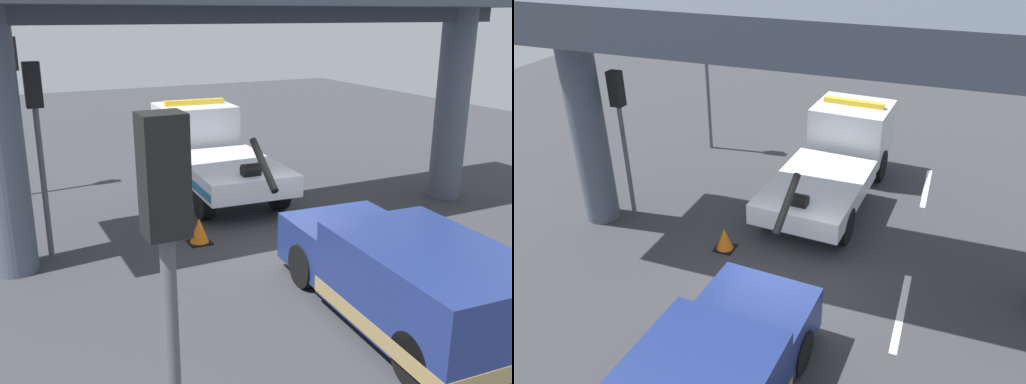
% 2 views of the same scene
% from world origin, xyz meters
% --- Properties ---
extents(ground_plane, '(60.00, 40.00, 0.10)m').
position_xyz_m(ground_plane, '(0.00, 0.00, -0.05)').
color(ground_plane, '#38383D').
extents(lane_stripe_mid, '(2.60, 0.16, 0.01)m').
position_xyz_m(lane_stripe_mid, '(0.00, -2.71, 0.00)').
color(lane_stripe_mid, silver).
rests_on(lane_stripe_mid, ground).
extents(lane_stripe_east, '(2.60, 0.16, 0.01)m').
position_xyz_m(lane_stripe_east, '(6.00, -2.71, 0.00)').
color(lane_stripe_east, silver).
rests_on(lane_stripe_east, ground).
extents(tow_truck_white, '(7.32, 2.76, 2.46)m').
position_xyz_m(tow_truck_white, '(4.94, -0.05, 1.20)').
color(tow_truck_white, silver).
rests_on(tow_truck_white, ground).
extents(towed_van_green, '(5.32, 2.50, 1.58)m').
position_xyz_m(towed_van_green, '(-4.04, 0.00, 0.78)').
color(towed_van_green, navy).
rests_on(towed_van_green, ground).
extents(overpass_structure, '(3.60, 13.52, 6.06)m').
position_xyz_m(overpass_structure, '(1.09, 0.00, 5.12)').
color(overpass_structure, '#4C5666').
rests_on(overpass_structure, ground).
extents(traffic_light_near, '(0.39, 0.32, 4.39)m').
position_xyz_m(traffic_light_near, '(-6.98, 5.02, 3.19)').
color(traffic_light_near, '#515456').
rests_on(traffic_light_near, ground).
extents(traffic_light_far, '(0.39, 0.32, 4.14)m').
position_xyz_m(traffic_light_far, '(1.52, 5.02, 3.02)').
color(traffic_light_far, '#515456').
rests_on(traffic_light_far, ground).
extents(traffic_light_mid, '(0.39, 0.32, 4.45)m').
position_xyz_m(traffic_light_mid, '(6.52, 5.02, 3.24)').
color(traffic_light_mid, '#515456').
rests_on(traffic_light_mid, ground).
extents(traffic_cone_orange, '(0.50, 0.50, 0.60)m').
position_xyz_m(traffic_cone_orange, '(0.82, 1.86, 0.28)').
color(traffic_cone_orange, orange).
rests_on(traffic_cone_orange, ground).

